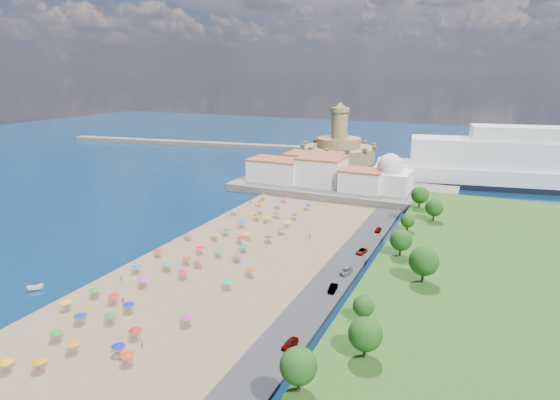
% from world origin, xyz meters
% --- Properties ---
extents(ground, '(700.00, 700.00, 0.00)m').
position_xyz_m(ground, '(0.00, 0.00, 0.00)').
color(ground, '#071938').
rests_on(ground, ground).
extents(terrace, '(90.00, 36.00, 3.00)m').
position_xyz_m(terrace, '(10.00, 73.00, 1.50)').
color(terrace, '#59544C').
rests_on(terrace, ground).
extents(jetty, '(18.00, 70.00, 2.40)m').
position_xyz_m(jetty, '(-12.00, 108.00, 1.20)').
color(jetty, '#59544C').
rests_on(jetty, ground).
extents(breakwater, '(199.03, 34.77, 2.60)m').
position_xyz_m(breakwater, '(-110.00, 153.00, 1.30)').
color(breakwater, '#59544C').
rests_on(breakwater, ground).
extents(waterfront_buildings, '(57.00, 29.00, 11.00)m').
position_xyz_m(waterfront_buildings, '(-3.05, 73.64, 7.88)').
color(waterfront_buildings, silver).
rests_on(waterfront_buildings, terrace).
extents(domed_building, '(16.00, 16.00, 15.00)m').
position_xyz_m(domed_building, '(30.00, 71.00, 8.97)').
color(domed_building, silver).
rests_on(domed_building, terrace).
extents(fortress, '(40.00, 40.00, 32.40)m').
position_xyz_m(fortress, '(-12.00, 138.00, 6.68)').
color(fortress, '#9A844D').
rests_on(fortress, ground).
extents(cruise_ship, '(148.80, 46.69, 32.17)m').
position_xyz_m(cruise_ship, '(90.06, 114.23, 9.53)').
color(cruise_ship, black).
rests_on(cruise_ship, ground).
extents(beach_parasols, '(31.42, 117.10, 2.20)m').
position_xyz_m(beach_parasols, '(-1.38, -11.00, 2.15)').
color(beach_parasols, gray).
rests_on(beach_parasols, beach).
extents(beachgoers, '(35.20, 93.28, 1.84)m').
position_xyz_m(beachgoers, '(-2.08, 6.98, 1.10)').
color(beachgoers, tan).
rests_on(beachgoers, beach).
extents(moored_boats, '(7.37, 17.16, 1.43)m').
position_xyz_m(moored_boats, '(-29.33, -49.89, 0.71)').
color(moored_boats, white).
rests_on(moored_boats, ground).
extents(parked_cars, '(2.70, 72.90, 1.43)m').
position_xyz_m(parked_cars, '(36.00, -6.22, 1.37)').
color(parked_cars, gray).
rests_on(parked_cars, promenade).
extents(hillside_trees, '(16.23, 104.26, 7.95)m').
position_xyz_m(hillside_trees, '(49.50, -7.49, 10.17)').
color(hillside_trees, '#382314').
rests_on(hillside_trees, hillside).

